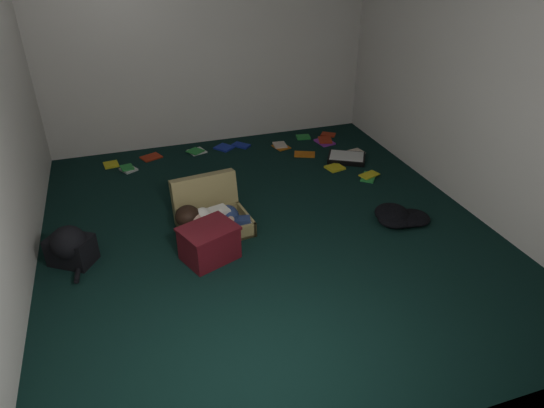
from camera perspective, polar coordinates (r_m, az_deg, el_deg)
floor at (r=4.53m, az=-0.60°, el=-2.93°), size 4.50×4.50×0.00m
wall_back at (r=6.10m, az=-7.52°, el=18.80°), size 4.50×0.00×4.50m
wall_front at (r=2.14m, az=18.07°, el=-4.78°), size 4.50×0.00×4.50m
wall_right at (r=4.94m, az=22.73°, el=14.17°), size 0.00×4.50×4.50m
suitcase at (r=4.54m, az=-7.16°, el=-1.12°), size 0.69×0.68×0.46m
person at (r=4.38m, az=-7.06°, el=-1.75°), size 0.69×0.33×0.28m
maroon_bin at (r=4.10m, az=-7.40°, el=-4.57°), size 0.54×0.49×0.31m
backpack at (r=4.37m, az=-22.56°, el=-4.90°), size 0.56×0.54×0.26m
clothing_pile at (r=4.81m, az=15.14°, el=-1.10°), size 0.45×0.40×0.12m
paper_tray at (r=5.92m, az=8.76°, el=5.39°), size 0.54×0.50×0.06m
book_scatter at (r=6.03m, az=-1.19°, el=6.04°), size 3.08×1.56×0.02m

